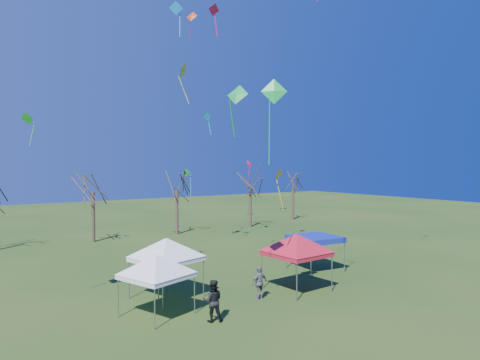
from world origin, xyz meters
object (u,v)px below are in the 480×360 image
object	(u,v)px
tent_white_west	(157,259)
tent_blue	(315,239)
tree_3	(177,175)
tree_5	(293,176)
person_grey	(259,283)
tree_2	(93,174)
person_dark	(213,301)
tent_red	(297,238)
tent_white_mid	(166,242)
tree_4	(250,174)

from	to	relation	value
tent_white_west	tent_blue	xyz separation A→B (m)	(12.40, 2.11, -0.57)
tree_3	tree_5	size ratio (longest dim) A/B	1.06
person_grey	tent_white_west	bearing A→B (deg)	-13.97
tree_2	person_dark	world-z (taller)	tree_2
tree_2	tree_5	distance (m)	26.15
tree_5	tent_red	xyz separation A→B (m)	(-20.89, -23.94, -2.72)
tent_red	tent_blue	bearing A→B (deg)	33.84
tree_2	tent_blue	world-z (taller)	tree_2
tent_white_west	person_dark	distance (m)	3.32
tree_3	tent_red	distance (m)	22.36
tent_red	person_dark	size ratio (longest dim) A/B	2.21
tent_white_west	tent_red	xyz separation A→B (m)	(8.21, -0.69, 0.30)
tent_blue	tree_5	bearing A→B (deg)	51.67
tree_3	tree_5	distance (m)	17.81
tree_5	tent_white_west	world-z (taller)	tree_5
tree_5	tent_white_mid	bearing A→B (deg)	-142.70
tree_4	tent_red	bearing A→B (deg)	-119.80
tree_3	tent_white_west	xyz separation A→B (m)	(-11.42, -21.22, -3.36)
tent_white_west	tent_red	distance (m)	8.25
tree_5	tent_blue	distance (m)	27.18
tree_4	person_grey	bearing A→B (deg)	-124.74
tree_2	person_dark	xyz separation A→B (m)	(-1.22, -23.73, -5.33)
tree_2	tent_red	size ratio (longest dim) A/B	1.93
tent_blue	person_dark	bearing A→B (deg)	-158.00
tent_blue	tree_2	bearing A→B (deg)	115.76
person_grey	tree_5	bearing A→B (deg)	-140.38
tent_red	person_dark	world-z (taller)	tent_red
tent_white_west	person_grey	world-z (taller)	tent_white_west
tree_5	tent_blue	xyz separation A→B (m)	(-16.71, -21.13, -3.58)
tent_blue	person_dark	xyz separation A→B (m)	(-10.60, -4.28, -1.19)
tree_3	tree_4	bearing A→B (deg)	-0.26
tent_white_mid	tent_blue	distance (m)	10.91
tent_white_west	tree_4	bearing A→B (deg)	45.60
tent_white_west	tent_red	world-z (taller)	tent_red
tent_white_mid	tent_blue	size ratio (longest dim) A/B	1.25
tree_3	person_grey	world-z (taller)	tree_3
person_dark	tree_2	bearing A→B (deg)	-65.66
tree_2	person_grey	size ratio (longest dim) A/B	4.67
tree_5	person_grey	world-z (taller)	tree_5
tree_2	tent_white_west	bearing A→B (deg)	-97.97
tent_white_mid	tree_4	bearing A→B (deg)	44.60
tree_2	tent_white_mid	world-z (taller)	tree_2
tent_white_mid	tent_red	bearing A→B (deg)	-23.64
tree_3	person_grey	size ratio (longest dim) A/B	4.52
person_dark	tree_5	bearing A→B (deg)	-109.77
tree_3	person_dark	size ratio (longest dim) A/B	4.14
tree_3	tree_5	world-z (taller)	tree_3
tree_2	tent_white_west	xyz separation A→B (m)	(-3.02, -21.56, -3.57)
tent_white_mid	person_grey	size ratio (longest dim) A/B	2.34
tree_3	tent_white_west	world-z (taller)	tree_3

